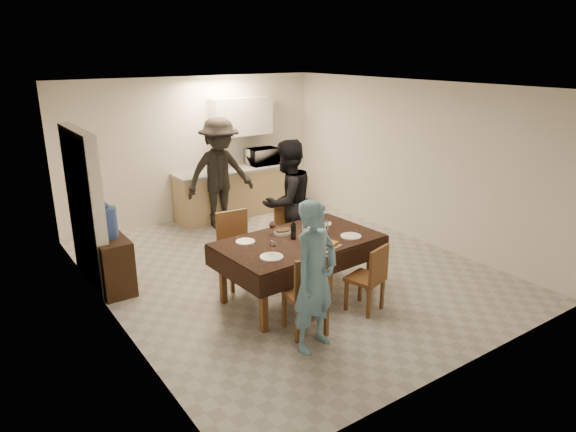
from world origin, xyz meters
The scene contains 33 objects.
floor centered at (0.00, 0.00, 0.00)m, with size 5.00×6.00×0.02m, color #AEADA9.
ceiling centered at (0.00, 0.00, 2.60)m, with size 5.00×6.00×0.02m, color white.
wall_back centered at (0.00, 3.00, 1.30)m, with size 5.00×0.02×2.60m, color white.
wall_front centered at (0.00, -3.00, 1.30)m, with size 5.00×0.02×2.60m, color white.
wall_left centered at (-2.50, 0.00, 1.30)m, with size 0.02×6.00×2.60m, color white.
wall_right centered at (2.50, 0.00, 1.30)m, with size 0.02×6.00×2.60m, color white.
stub_partition centered at (-2.42, 1.20, 1.05)m, with size 0.15×1.40×2.10m, color silver.
kitchen_base_cabinet centered at (0.60, 2.68, 0.43)m, with size 2.20×0.60×0.86m, color tan.
kitchen_worktop centered at (0.60, 2.68, 0.89)m, with size 2.24×0.64×0.05m, color #999A96.
upper_cabinet centered at (0.90, 2.82, 1.85)m, with size 1.20×0.34×0.70m, color silver.
dining_table centered at (-0.37, -0.80, 0.75)m, with size 2.07×1.29×0.79m.
chair_near_left centered at (-0.82, -1.64, 0.59)m, with size 0.52×0.52×0.53m.
chair_near_right centered at (0.08, -1.63, 0.52)m, with size 0.48×0.49×0.46m.
chair_far_left centered at (-0.82, -0.14, 0.61)m, with size 0.49×0.49×0.54m.
chair_far_right centered at (0.08, -0.14, 0.58)m, with size 0.49×0.49×0.51m.
console centered at (-2.28, 0.76, 0.37)m, with size 0.40×0.80×0.74m, color #311C10.
water_jug centered at (-2.28, 0.76, 0.94)m, with size 0.27×0.27×0.40m, color #3C5BB7.
wine_bottle centered at (-0.42, -0.75, 0.93)m, with size 0.07×0.07×0.28m, color black, non-canonical shape.
water_pitcher centered at (-0.02, -0.85, 0.88)m, with size 0.13×0.13×0.19m, color white.
savoury_tart centered at (-0.27, -1.18, 0.81)m, with size 0.37×0.28×0.05m, color #AD7F33.
salad_bowl centered at (-0.07, -0.62, 0.82)m, with size 0.20×0.20×0.08m, color white.
mushroom_dish centered at (-0.42, -0.52, 0.80)m, with size 0.22×0.22×0.04m, color white.
wine_glass_a centered at (-0.92, -1.05, 0.88)m, with size 0.08×0.08×0.19m, color white, non-canonical shape.
wine_glass_b centered at (0.18, -0.55, 0.87)m, with size 0.08×0.08×0.17m, color white, non-canonical shape.
wine_glass_c centered at (-0.57, -0.50, 0.88)m, with size 0.09×0.09×0.20m, color white, non-canonical shape.
plate_near_left centered at (-0.97, -1.10, 0.79)m, with size 0.27×0.27×0.02m, color white.
plate_near_right centered at (0.23, -1.10, 0.79)m, with size 0.27×0.27×0.02m, color white.
plate_far_left centered at (-0.97, -0.50, 0.79)m, with size 0.24×0.24×0.01m, color white.
plate_far_right centered at (0.23, -0.50, 0.79)m, with size 0.27×0.27×0.02m, color white.
microwave centered at (1.28, 2.68, 1.07)m, with size 0.58×0.39×0.32m, color silver.
person_near centered at (-0.92, -1.85, 0.82)m, with size 0.60×0.39×1.63m, color #6191AF.
person_far centered at (0.18, 0.25, 0.92)m, with size 0.89×0.70×1.84m, color black.
person_kitchen centered at (0.11, 2.23, 0.98)m, with size 1.26×0.73×1.95m, color black.
Camera 1 is at (-3.90, -5.67, 3.06)m, focal length 32.00 mm.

